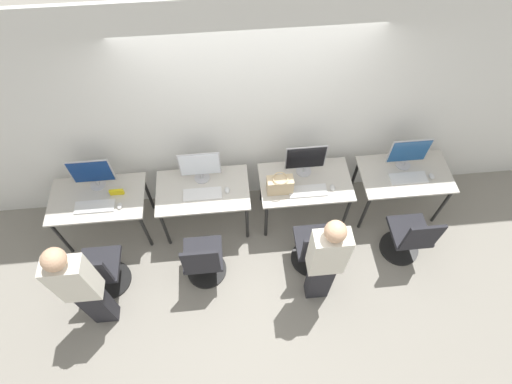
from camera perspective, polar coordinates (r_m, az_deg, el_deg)
The scene contains 26 objects.
ground_plane at distance 5.17m, azimuth 0.14°, elevation -6.69°, with size 20.00×20.00×0.00m, color gray.
wall_back at distance 4.48m, azimuth -0.80°, elevation 10.58°, with size 12.00×0.05×2.80m.
desk_far_left at distance 5.03m, azimuth -21.54°, elevation -1.34°, with size 1.09×0.65×0.73m.
monitor_far_left at distance 4.90m, azimuth -22.42°, elevation 2.52°, with size 0.47×0.18×0.44m.
keyboard_far_left at distance 4.89m, azimuth -22.06°, elevation -1.94°, with size 0.45×0.17×0.02m.
mouse_far_left at distance 4.79m, azimuth -18.92°, elevation -1.89°, with size 0.06×0.09×0.03m.
office_chair_far_left at distance 4.88m, azimuth -21.27°, elevation -10.62°, with size 0.48×0.48×0.91m.
person_far_left at distance 4.31m, azimuth -23.72°, elevation -12.32°, with size 0.36×0.21×1.62m.
desk_left at distance 4.79m, azimuth -7.54°, elevation -0.25°, with size 1.09×0.65×0.73m.
monitor_left at distance 4.64m, azimuth -8.02°, elevation 3.71°, with size 0.47×0.18×0.44m.
keyboard_left at distance 4.67m, azimuth -7.65°, elevation -0.29°, with size 0.45×0.17×0.02m.
mouse_left at distance 4.67m, azimuth -4.13°, elevation 0.28°, with size 0.06×0.09×0.03m.
office_chair_left at distance 4.65m, azimuth -7.48°, elevation -9.81°, with size 0.48×0.48×0.91m.
desk_right at distance 4.85m, azimuth 7.00°, elevation 0.90°, with size 1.09×0.65×0.73m.
monitor_right at distance 4.69m, azimuth 7.09°, elevation 4.68°, with size 0.47×0.18×0.44m.
keyboard_right at distance 4.69m, azimuth 7.41°, elevation 0.14°, with size 0.45×0.17×0.02m.
mouse_right at distance 4.76m, azimuth 10.88°, elevation 0.63°, with size 0.06×0.09×0.03m.
office_chair_right at distance 4.73m, azimuth 8.35°, elevation -8.07°, with size 0.48×0.48×0.91m.
person_right at distance 4.15m, azimuth 9.90°, elevation -9.67°, with size 0.36×0.21×1.58m.
desk_far_right at distance 5.21m, azimuth 20.36°, elevation 1.91°, with size 1.09×0.65×0.73m.
monitor_far_right at distance 5.05m, azimuth 20.96°, elevation 5.29°, with size 0.47×0.18×0.44m.
keyboard_far_right at distance 5.09m, azimuth 20.92°, elevation 1.85°, with size 0.45×0.17×0.02m.
mouse_far_right at distance 5.21m, azimuth 23.83°, elevation 2.08°, with size 0.06×0.09×0.03m.
office_chair_far_right at distance 5.08m, azimuth 21.03°, elevation -6.20°, with size 0.48×0.48×0.91m.
handbag at distance 4.58m, azimuth 3.44°, elevation 1.04°, with size 0.30×0.18×0.25m.
placard_far_left at distance 4.88m, azimuth -19.29°, elevation -0.01°, with size 0.16×0.03×0.08m.
Camera 1 is at (-0.24, -2.37, 4.59)m, focal length 28.00 mm.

